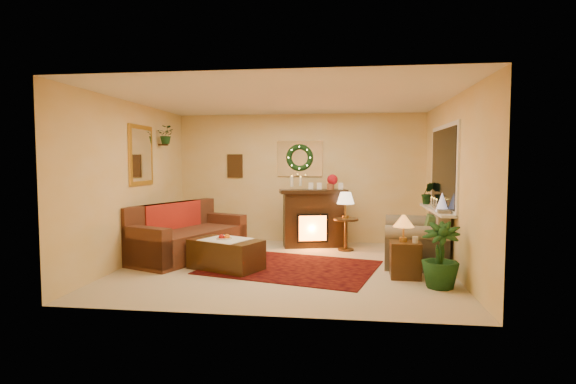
# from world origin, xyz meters

# --- Properties ---
(floor) EXTENTS (5.00, 5.00, 0.00)m
(floor) POSITION_xyz_m (0.00, 0.00, 0.00)
(floor) COLOR beige
(floor) RESTS_ON ground
(ceiling) EXTENTS (5.00, 5.00, 0.00)m
(ceiling) POSITION_xyz_m (0.00, 0.00, 2.60)
(ceiling) COLOR white
(ceiling) RESTS_ON ground
(wall_back) EXTENTS (5.00, 5.00, 0.00)m
(wall_back) POSITION_xyz_m (0.00, 2.25, 1.30)
(wall_back) COLOR #EFD88C
(wall_back) RESTS_ON ground
(wall_front) EXTENTS (5.00, 5.00, 0.00)m
(wall_front) POSITION_xyz_m (0.00, -2.25, 1.30)
(wall_front) COLOR #EFD88C
(wall_front) RESTS_ON ground
(wall_left) EXTENTS (4.50, 4.50, 0.00)m
(wall_left) POSITION_xyz_m (-2.50, 0.00, 1.30)
(wall_left) COLOR #EFD88C
(wall_left) RESTS_ON ground
(wall_right) EXTENTS (4.50, 4.50, 0.00)m
(wall_right) POSITION_xyz_m (2.50, 0.00, 1.30)
(wall_right) COLOR #EFD88C
(wall_right) RESTS_ON ground
(area_rug) EXTENTS (2.91, 2.45, 0.01)m
(area_rug) POSITION_xyz_m (0.10, -0.05, 0.01)
(area_rug) COLOR #66130B
(area_rug) RESTS_ON floor
(sofa) EXTENTS (1.69, 2.35, 0.93)m
(sofa) POSITION_xyz_m (-1.74, 0.46, 0.43)
(sofa) COLOR brown
(sofa) RESTS_ON floor
(red_throw) EXTENTS (0.82, 1.33, 0.02)m
(red_throw) POSITION_xyz_m (-1.76, 0.60, 0.46)
(red_throw) COLOR #DE4C23
(red_throw) RESTS_ON sofa
(fireplace) EXTENTS (1.18, 0.62, 1.04)m
(fireplace) POSITION_xyz_m (0.32, 1.69, 0.55)
(fireplace) COLOR black
(fireplace) RESTS_ON floor
(poinsettia) EXTENTS (0.20, 0.20, 0.20)m
(poinsettia) POSITION_xyz_m (0.68, 1.66, 1.30)
(poinsettia) COLOR #A10D18
(poinsettia) RESTS_ON fireplace
(mantel_candle_a) EXTENTS (0.07, 0.07, 0.20)m
(mantel_candle_a) POSITION_xyz_m (-0.10, 1.68, 1.26)
(mantel_candle_a) COLOR white
(mantel_candle_a) RESTS_ON fireplace
(mantel_candle_b) EXTENTS (0.06, 0.06, 0.17)m
(mantel_candle_b) POSITION_xyz_m (0.07, 1.70, 1.26)
(mantel_candle_b) COLOR #F7F5CC
(mantel_candle_b) RESTS_ON fireplace
(mantel_mirror) EXTENTS (0.92, 0.02, 0.72)m
(mantel_mirror) POSITION_xyz_m (0.00, 2.23, 1.70)
(mantel_mirror) COLOR white
(mantel_mirror) RESTS_ON wall_back
(wreath) EXTENTS (0.55, 0.11, 0.55)m
(wreath) POSITION_xyz_m (0.00, 2.19, 1.72)
(wreath) COLOR #194719
(wreath) RESTS_ON wall_back
(wall_art) EXTENTS (0.32, 0.03, 0.48)m
(wall_art) POSITION_xyz_m (-1.35, 2.23, 1.55)
(wall_art) COLOR #381E11
(wall_art) RESTS_ON wall_back
(gold_mirror) EXTENTS (0.03, 0.84, 1.00)m
(gold_mirror) POSITION_xyz_m (-2.48, 0.30, 1.75)
(gold_mirror) COLOR gold
(gold_mirror) RESTS_ON wall_left
(hanging_plant) EXTENTS (0.33, 0.28, 0.36)m
(hanging_plant) POSITION_xyz_m (-2.34, 1.05, 1.97)
(hanging_plant) COLOR #194719
(hanging_plant) RESTS_ON wall_left
(loveseat) EXTENTS (1.08, 1.69, 0.93)m
(loveseat) POSITION_xyz_m (2.06, 0.67, 0.42)
(loveseat) COLOR #7D6851
(loveseat) RESTS_ON floor
(window_frame) EXTENTS (0.03, 1.86, 1.36)m
(window_frame) POSITION_xyz_m (2.48, 0.55, 1.55)
(window_frame) COLOR white
(window_frame) RESTS_ON wall_right
(window_glass) EXTENTS (0.02, 1.70, 1.22)m
(window_glass) POSITION_xyz_m (2.47, 0.55, 1.55)
(window_glass) COLOR black
(window_glass) RESTS_ON wall_right
(window_sill) EXTENTS (0.22, 1.86, 0.04)m
(window_sill) POSITION_xyz_m (2.38, 0.55, 0.87)
(window_sill) COLOR white
(window_sill) RESTS_ON wall_right
(mini_tree) EXTENTS (0.19, 0.19, 0.29)m
(mini_tree) POSITION_xyz_m (2.38, 0.10, 1.04)
(mini_tree) COLOR white
(mini_tree) RESTS_ON window_sill
(sill_plant) EXTENTS (0.28, 0.22, 0.51)m
(sill_plant) POSITION_xyz_m (2.37, 1.29, 1.08)
(sill_plant) COLOR #1D4E21
(sill_plant) RESTS_ON window_sill
(side_table_round) EXTENTS (0.61, 0.61, 0.60)m
(side_table_round) POSITION_xyz_m (0.94, 1.41, 0.33)
(side_table_round) COLOR #54251C
(side_table_round) RESTS_ON floor
(lamp_cream) EXTENTS (0.32, 0.32, 0.50)m
(lamp_cream) POSITION_xyz_m (0.93, 1.45, 0.88)
(lamp_cream) COLOR beige
(lamp_cream) RESTS_ON side_table_round
(end_table_square) EXTENTS (0.43, 0.43, 0.51)m
(end_table_square) POSITION_xyz_m (1.78, -0.42, 0.27)
(end_table_square) COLOR #4F1F11
(end_table_square) RESTS_ON floor
(lamp_tiffany) EXTENTS (0.30, 0.30, 0.44)m
(lamp_tiffany) POSITION_xyz_m (1.75, -0.39, 0.74)
(lamp_tiffany) COLOR orange
(lamp_tiffany) RESTS_ON end_table_square
(coffee_table) EXTENTS (1.23, 0.99, 0.46)m
(coffee_table) POSITION_xyz_m (-0.88, -0.28, 0.21)
(coffee_table) COLOR #4D2516
(coffee_table) RESTS_ON floor
(fruit_bowl) EXTENTS (0.24, 0.24, 0.06)m
(fruit_bowl) POSITION_xyz_m (-0.91, -0.26, 0.45)
(fruit_bowl) COLOR silver
(fruit_bowl) RESTS_ON coffee_table
(floor_palm) EXTENTS (1.80, 1.80, 2.58)m
(floor_palm) POSITION_xyz_m (2.16, -0.90, 0.45)
(floor_palm) COLOR black
(floor_palm) RESTS_ON floor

